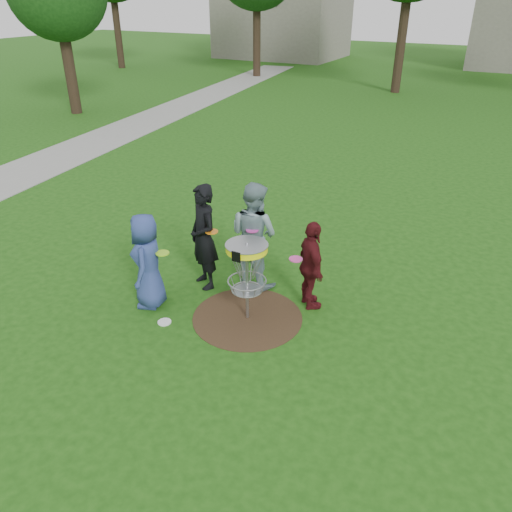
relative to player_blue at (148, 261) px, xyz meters
The scene contains 10 objects.
ground 1.88m from the player_blue, 13.38° to the left, with size 100.00×100.00×0.00m, color #19470F.
dirt_patch 1.87m from the player_blue, 13.38° to the left, with size 1.80×1.80×0.01m, color #47331E.
concrete_path 11.87m from the player_blue, 134.89° to the left, with size 2.20×40.00×0.02m, color #9E9E99.
player_blue is the anchor object (origin of this frame).
player_black 1.07m from the player_blue, 63.49° to the left, with size 0.69×0.46×1.91m, color black.
player_grey 1.89m from the player_blue, 50.76° to the left, with size 0.93×0.72×1.91m, color gray.
player_maroon 2.68m from the player_blue, 26.44° to the left, with size 0.90×0.38×1.54m, color #4E1216.
disc_on_grass 1.03m from the player_blue, 34.32° to the right, with size 0.22×0.22×0.02m, color white.
disc_golf_basket 1.70m from the player_blue, 13.36° to the left, with size 0.66×0.67×1.38m.
held_discs 1.39m from the player_blue, 34.39° to the left, with size 2.15×1.36×0.24m.
Camera 1 is at (3.28, -5.87, 4.73)m, focal length 35.00 mm.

